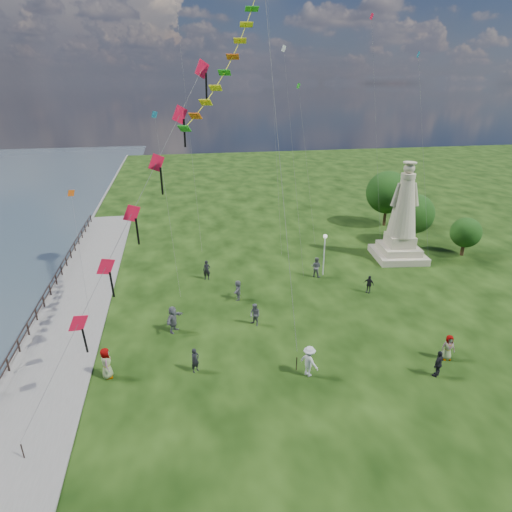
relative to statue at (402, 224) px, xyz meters
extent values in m
cube|color=slate|center=(-31.68, -8.26, -3.74)|extent=(0.30, 160.00, 0.60)
cube|color=slate|center=(-29.18, -10.26, -3.49)|extent=(5.00, 60.00, 0.10)
cylinder|color=black|center=(-31.48, -12.26, -3.04)|extent=(0.11, 0.11, 1.00)
cylinder|color=black|center=(-31.48, -10.26, -3.04)|extent=(0.11, 0.11, 1.00)
cylinder|color=black|center=(-31.48, -8.26, -3.04)|extent=(0.11, 0.11, 1.00)
cylinder|color=black|center=(-31.48, -6.26, -3.04)|extent=(0.11, 0.11, 1.00)
cylinder|color=black|center=(-31.48, -4.26, -3.04)|extent=(0.11, 0.11, 1.00)
cylinder|color=black|center=(-31.48, -2.26, -3.04)|extent=(0.11, 0.11, 1.00)
cylinder|color=black|center=(-31.48, -0.26, -3.04)|extent=(0.11, 0.11, 1.00)
cylinder|color=black|center=(-31.48, 1.74, -3.04)|extent=(0.11, 0.11, 1.00)
cylinder|color=black|center=(-31.48, 3.74, -3.04)|extent=(0.11, 0.11, 1.00)
cylinder|color=black|center=(-31.48, 5.74, -3.04)|extent=(0.11, 0.11, 1.00)
cylinder|color=black|center=(-31.48, 7.74, -3.04)|extent=(0.11, 0.11, 1.00)
cylinder|color=black|center=(-31.48, 9.74, -3.04)|extent=(0.11, 0.11, 1.00)
cylinder|color=black|center=(-31.48, 11.74, -3.04)|extent=(0.11, 0.11, 1.00)
cylinder|color=black|center=(-31.48, 13.74, -3.04)|extent=(0.11, 0.11, 1.00)
cylinder|color=black|center=(-31.48, 15.74, -3.04)|extent=(0.11, 0.11, 1.00)
cylinder|color=black|center=(-31.48, 17.74, -3.04)|extent=(0.11, 0.11, 1.00)
cube|color=black|center=(-31.48, -8.26, -2.56)|extent=(0.06, 52.00, 0.06)
cube|color=black|center=(-31.48, -8.26, -2.99)|extent=(0.06, 52.00, 0.06)
cube|color=#BEAF90|center=(0.00, 0.00, -3.21)|extent=(5.17, 5.17, 0.66)
cube|color=#BEAF90|center=(0.00, 0.00, -2.55)|extent=(3.94, 3.94, 0.66)
cube|color=#BEAF90|center=(0.00, 0.00, -1.67)|extent=(2.71, 2.71, 1.09)
cylinder|color=#BEAF90|center=(0.00, 0.00, 4.57)|extent=(1.48, 1.48, 0.44)
sphere|color=#BEAF90|center=(0.00, 0.00, 5.24)|extent=(1.01, 1.01, 1.01)
cylinder|color=#BEAF90|center=(0.00, 0.00, 5.77)|extent=(1.20, 1.20, 0.11)
cylinder|color=silver|center=(-8.55, -2.42, -1.76)|extent=(0.11, 0.11, 3.55)
sphere|color=white|center=(-8.55, -2.42, 0.12)|extent=(0.35, 0.35, 0.35)
cylinder|color=#382314|center=(3.25, 3.39, -2.51)|extent=(0.36, 0.36, 2.06)
sphere|color=#1A3C10|center=(3.25, 3.39, -0.19)|extent=(4.12, 4.12, 4.12)
cylinder|color=#382314|center=(6.67, -0.54, -2.80)|extent=(0.36, 0.36, 1.47)
sphere|color=#1A3C10|center=(6.67, -0.54, -1.14)|extent=(2.94, 2.94, 2.94)
cylinder|color=#382314|center=(3.50, 9.95, -2.29)|extent=(0.36, 0.36, 2.50)
sphere|color=#1A3C10|center=(3.50, 9.95, 0.52)|extent=(4.99, 4.99, 4.99)
imported|color=black|center=(-20.60, -14.24, -2.76)|extent=(0.68, 0.64, 1.56)
imported|color=#595960|center=(-16.16, -9.76, -2.70)|extent=(0.87, 0.95, 1.66)
imported|color=silver|center=(-14.11, -15.85, -2.57)|extent=(1.22, 1.40, 1.93)
imported|color=black|center=(-6.76, -17.36, -2.68)|extent=(1.12, 0.96, 1.71)
imported|color=#595960|center=(-5.20, -15.95, -2.70)|extent=(0.89, 0.64, 1.67)
imported|color=#595960|center=(-21.81, -9.50, -2.57)|extent=(1.63, 1.91, 1.93)
imported|color=black|center=(-18.83, -1.40, -2.67)|extent=(0.70, 0.52, 1.74)
imported|color=#595960|center=(-9.31, -2.65, -2.62)|extent=(1.04, 0.98, 1.83)
imported|color=black|center=(-6.06, -6.47, -2.79)|extent=(0.94, 0.94, 1.49)
imported|color=#595960|center=(-25.66, -13.81, -2.57)|extent=(0.72, 1.02, 1.93)
imported|color=#595960|center=(-16.74, -5.64, -2.72)|extent=(1.03, 1.63, 1.63)
cylinder|color=black|center=(-28.68, -19.26, -3.09)|extent=(0.06, 0.06, 0.90)
cube|color=red|center=(-26.01, -16.74, 1.85)|extent=(0.87, 0.64, 1.03)
cube|color=black|center=(-25.83, -16.84, 0.90)|extent=(0.10, 0.28, 1.48)
cube|color=red|center=(-24.64, -15.44, 4.11)|extent=(0.87, 0.64, 1.03)
cube|color=black|center=(-24.46, -15.54, 3.16)|extent=(0.10, 0.28, 1.48)
cube|color=red|center=(-23.27, -14.15, 6.36)|extent=(0.87, 0.64, 1.03)
cube|color=black|center=(-23.09, -14.25, 5.41)|extent=(0.10, 0.28, 1.48)
cube|color=red|center=(-21.89, -12.85, 8.62)|extent=(0.87, 0.64, 1.03)
cube|color=black|center=(-21.71, -12.95, 7.67)|extent=(0.10, 0.28, 1.48)
cube|color=red|center=(-20.52, -11.55, 10.87)|extent=(0.87, 0.64, 1.03)
cube|color=black|center=(-20.34, -11.65, 9.92)|extent=(0.10, 0.28, 1.48)
cube|color=red|center=(-19.15, -10.26, 13.13)|extent=(0.87, 0.64, 1.03)
cube|color=black|center=(-18.97, -10.36, 12.18)|extent=(0.10, 0.28, 1.48)
cylinder|color=black|center=(-14.68, -15.26, -3.09)|extent=(0.06, 0.06, 0.90)
cube|color=#1F9A1C|center=(-16.65, -11.63, 15.85)|extent=(0.71, 0.64, 0.18)
cube|color=yellow|center=(-17.04, -12.28, 15.08)|extent=(0.71, 0.66, 0.19)
cube|color=yellow|center=(-17.47, -12.93, 14.31)|extent=(0.70, 0.68, 0.21)
cube|color=#F75910|center=(-17.94, -13.58, 13.57)|extent=(0.69, 0.69, 0.23)
cube|color=#1F9A1C|center=(-18.42, -14.22, 12.86)|extent=(0.68, 0.69, 0.25)
cube|color=yellow|center=(-18.93, -14.86, 12.21)|extent=(0.66, 0.69, 0.27)
cube|color=yellow|center=(-19.45, -15.49, 11.62)|extent=(0.64, 0.68, 0.28)
cube|color=#F75910|center=(-19.97, -16.11, 11.10)|extent=(0.62, 0.67, 0.30)
cube|color=#1F9A1C|center=(-20.49, -16.73, 10.64)|extent=(0.60, 0.66, 0.31)
cube|color=#166286|center=(-22.23, 0.58, 10.13)|extent=(0.51, 0.39, 0.57)
cylinder|color=#595959|center=(-21.73, -1.92, 3.32)|extent=(1.02, 5.02, 13.62)
cube|color=silver|center=(-11.38, 2.49, 15.09)|extent=(0.51, 0.39, 0.57)
cylinder|color=#595959|center=(-10.88, -0.01, 5.80)|extent=(1.02, 5.02, 18.58)
cube|color=red|center=(-2.05, 6.47, 18.16)|extent=(0.51, 0.39, 0.57)
cylinder|color=#595959|center=(-1.55, 3.97, 7.34)|extent=(1.02, 5.02, 21.65)
cylinder|color=#595959|center=(-19.31, 7.58, 8.46)|extent=(1.02, 5.02, 23.89)
cube|color=#1F9A1C|center=(-7.82, 10.02, 12.18)|extent=(0.51, 0.39, 0.57)
cylinder|color=#595959|center=(-7.32, 7.52, 4.35)|extent=(1.02, 5.02, 15.67)
cube|color=#F75910|center=(-28.84, -1.61, 4.67)|extent=(0.51, 0.39, 0.57)
cylinder|color=#595959|center=(-28.34, -4.11, 0.59)|extent=(1.02, 5.01, 8.16)
cylinder|color=#595959|center=(-11.57, 5.20, 10.96)|extent=(1.02, 5.02, 28.89)
cube|color=#166286|center=(1.37, 3.37, 14.83)|extent=(0.51, 0.39, 0.57)
cylinder|color=#595959|center=(1.87, 0.87, 5.67)|extent=(1.02, 5.02, 18.32)
camera|label=1|loc=(-21.06, -35.60, 12.39)|focal=30.00mm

